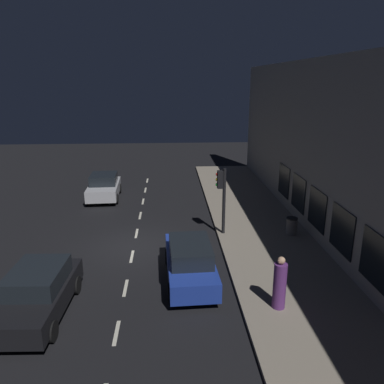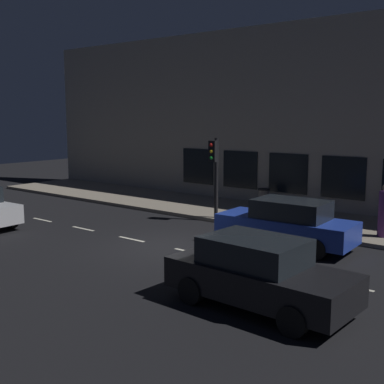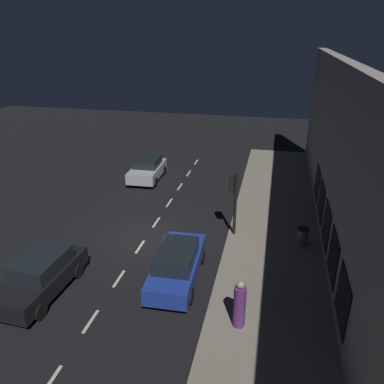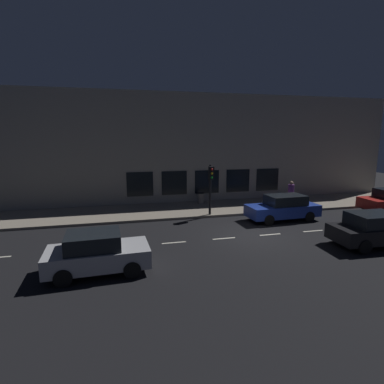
# 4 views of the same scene
# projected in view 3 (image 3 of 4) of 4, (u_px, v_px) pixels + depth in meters

# --- Properties ---
(ground_plane) EXTENTS (60.00, 60.00, 0.00)m
(ground_plane) POSITION_uv_depth(u_px,v_px,m) (147.00, 237.00, 19.18)
(ground_plane) COLOR black
(sidewalk) EXTENTS (4.50, 32.00, 0.15)m
(sidewalk) POSITION_uv_depth(u_px,v_px,m) (273.00, 250.00, 17.90)
(sidewalk) COLOR gray
(sidewalk) RESTS_ON ground
(building_facade) EXTENTS (0.65, 32.00, 8.38)m
(building_facade) POSITION_uv_depth(u_px,v_px,m) (343.00, 172.00, 15.77)
(building_facade) COLOR gray
(building_facade) RESTS_ON ground
(lane_centre_line) EXTENTS (0.12, 27.20, 0.01)m
(lane_centre_line) POSITION_uv_depth(u_px,v_px,m) (140.00, 247.00, 18.28)
(lane_centre_line) COLOR beige
(lane_centre_line) RESTS_ON ground
(traffic_light) EXTENTS (0.50, 0.32, 3.24)m
(traffic_light) POSITION_uv_depth(u_px,v_px,m) (233.00, 194.00, 18.36)
(traffic_light) COLOR black
(traffic_light) RESTS_ON sidewalk
(parked_car_0) EXTENTS (2.06, 3.87, 1.58)m
(parked_car_0) POSITION_uv_depth(u_px,v_px,m) (147.00, 169.00, 26.21)
(parked_car_0) COLOR #B7B7BC
(parked_car_0) RESTS_ON ground
(parked_car_2) EXTENTS (1.93, 4.52, 1.58)m
(parked_car_2) POSITION_uv_depth(u_px,v_px,m) (177.00, 264.00, 15.57)
(parked_car_2) COLOR #1E389E
(parked_car_2) RESTS_ON ground
(parked_car_3) EXTENTS (2.05, 4.29, 1.58)m
(parked_car_3) POSITION_uv_depth(u_px,v_px,m) (40.00, 275.00, 14.86)
(parked_car_3) COLOR black
(parked_car_3) RESTS_ON ground
(pedestrian_0) EXTENTS (0.60, 0.60, 1.82)m
(pedestrian_0) POSITION_uv_depth(u_px,v_px,m) (239.00, 306.00, 12.93)
(pedestrian_0) COLOR #5B2D70
(pedestrian_0) RESTS_ON sidewalk
(trash_bin) EXTENTS (0.54, 0.54, 0.83)m
(trash_bin) POSITION_uv_depth(u_px,v_px,m) (302.00, 236.00, 18.09)
(trash_bin) COLOR slate
(trash_bin) RESTS_ON sidewalk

